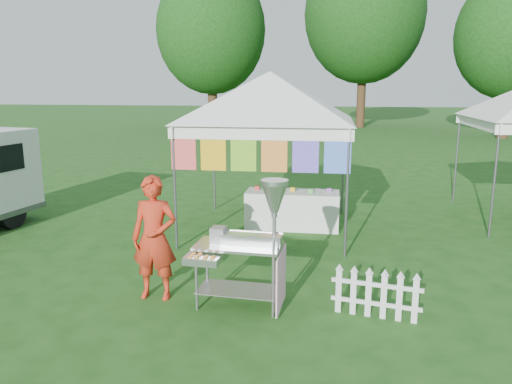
# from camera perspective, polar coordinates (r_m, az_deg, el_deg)

# --- Properties ---
(ground) EXTENTS (120.00, 120.00, 0.00)m
(ground) POSITION_cam_1_polar(r_m,az_deg,el_deg) (6.51, -2.40, -12.87)
(ground) COLOR #1A4914
(ground) RESTS_ON ground
(canopy_main) EXTENTS (4.24, 4.24, 3.45)m
(canopy_main) POSITION_cam_1_polar(r_m,az_deg,el_deg) (9.36, 1.61, 13.58)
(canopy_main) COLOR #59595E
(canopy_main) RESTS_ON ground
(tree_left) EXTENTS (6.40, 6.40, 9.53)m
(tree_left) POSITION_cam_1_polar(r_m,az_deg,el_deg) (30.79, -5.13, 17.87)
(tree_left) COLOR #3D2916
(tree_left) RESTS_ON ground
(tree_mid) EXTENTS (7.60, 7.60, 11.52)m
(tree_mid) POSITION_cam_1_polar(r_m,az_deg,el_deg) (34.12, 12.33, 19.28)
(tree_mid) COLOR #3D2916
(tree_mid) RESTS_ON ground
(tree_right) EXTENTS (5.60, 5.60, 8.42)m
(tree_right) POSITION_cam_1_polar(r_m,az_deg,el_deg) (29.27, 27.24, 15.63)
(tree_right) COLOR #3D2916
(tree_right) RESTS_ON ground
(donut_cart) EXTENTS (1.22, 0.76, 1.64)m
(donut_cart) POSITION_cam_1_polar(r_m,az_deg,el_deg) (6.13, -0.49, -4.82)
(donut_cart) COLOR gray
(donut_cart) RESTS_ON ground
(vendor) EXTENTS (0.61, 0.41, 1.63)m
(vendor) POSITION_cam_1_polar(r_m,az_deg,el_deg) (6.60, -11.53, -5.18)
(vendor) COLOR red
(vendor) RESTS_ON ground
(picket_fence) EXTENTS (1.06, 0.23, 0.56)m
(picket_fence) POSITION_cam_1_polar(r_m,az_deg,el_deg) (6.26, 13.56, -11.40)
(picket_fence) COLOR silver
(picket_fence) RESTS_ON ground
(display_table) EXTENTS (1.80, 0.70, 0.73)m
(display_table) POSITION_cam_1_polar(r_m,az_deg,el_deg) (9.79, 4.17, -2.00)
(display_table) COLOR white
(display_table) RESTS_ON ground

